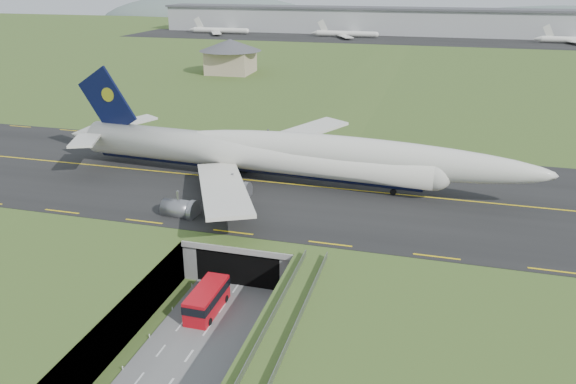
% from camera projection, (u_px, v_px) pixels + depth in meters
% --- Properties ---
extents(ground, '(900.00, 900.00, 0.00)m').
position_uv_depth(ground, '(216.00, 318.00, 70.30)').
color(ground, '#3E5B24').
rests_on(ground, ground).
extents(airfield_deck, '(800.00, 800.00, 6.00)m').
position_uv_depth(airfield_deck, '(215.00, 298.00, 69.21)').
color(airfield_deck, gray).
rests_on(airfield_deck, ground).
extents(trench_road, '(12.00, 75.00, 0.20)m').
position_uv_depth(trench_road, '(191.00, 354.00, 63.52)').
color(trench_road, slate).
rests_on(trench_road, ground).
extents(taxiway, '(800.00, 44.00, 0.18)m').
position_uv_depth(taxiway, '(286.00, 184.00, 97.75)').
color(taxiway, black).
rests_on(taxiway, airfield_deck).
extents(tunnel_portal, '(17.00, 22.30, 6.00)m').
position_uv_depth(tunnel_portal, '(257.00, 238.00, 84.11)').
color(tunnel_portal, gray).
rests_on(tunnel_portal, ground).
extents(jumbo_jet, '(88.02, 57.63, 19.10)m').
position_uv_depth(jumbo_jet, '(282.00, 155.00, 96.86)').
color(jumbo_jet, silver).
rests_on(jumbo_jet, ground).
extents(shuttle_tram, '(3.25, 8.25, 3.34)m').
position_uv_depth(shuttle_tram, '(207.00, 300.00, 70.87)').
color(shuttle_tram, red).
rests_on(shuttle_tram, ground).
extents(service_building, '(23.31, 23.31, 12.31)m').
position_uv_depth(service_building, '(230.00, 53.00, 204.22)').
color(service_building, tan).
rests_on(service_building, ground).
extents(cargo_terminal, '(320.00, 67.00, 15.60)m').
position_uv_depth(cargo_terminal, '(405.00, 21.00, 334.36)').
color(cargo_terminal, '#B2B2B2').
rests_on(cargo_terminal, ground).
extents(distant_hills, '(700.00, 91.00, 60.00)m').
position_uv_depth(distant_hills, '(499.00, 34.00, 442.36)').
color(distant_hills, slate).
rests_on(distant_hills, ground).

